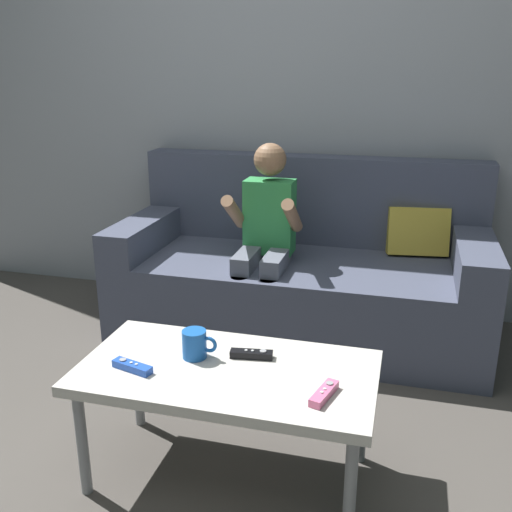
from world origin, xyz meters
name	(u,v)px	position (x,y,z in m)	size (l,w,h in m)	color
ground_plane	(139,509)	(0.00, 0.00, 0.00)	(8.99, 8.99, 0.00)	#4C4742
wall_back	(275,81)	(0.00, 1.82, 1.25)	(4.50, 0.05, 2.50)	#999EA8
couch	(302,275)	(0.24, 1.43, 0.30)	(1.82, 0.80, 0.87)	#474C60
person_seated_on_couch	(265,235)	(0.09, 1.24, 0.56)	(0.34, 0.41, 0.98)	slate
coffee_table	(227,379)	(0.22, 0.23, 0.37)	(0.95, 0.49, 0.41)	beige
game_remote_black_near_edge	(252,354)	(0.28, 0.31, 0.42)	(0.14, 0.06, 0.03)	black
game_remote_blue_center	(132,367)	(-0.06, 0.13, 0.42)	(0.14, 0.07, 0.03)	blue
game_remote_pink_far_corner	(324,393)	(0.55, 0.14, 0.42)	(0.07, 0.14, 0.03)	pink
coffee_mug	(195,344)	(0.10, 0.27, 0.46)	(0.12, 0.08, 0.09)	#1959B2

